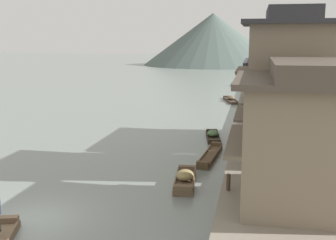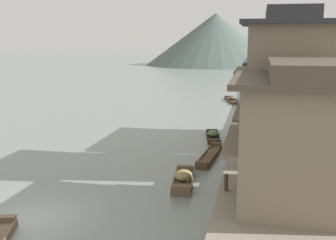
{
  "view_description": "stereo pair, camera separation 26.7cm",
  "coord_description": "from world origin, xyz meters",
  "px_view_note": "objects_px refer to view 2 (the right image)",
  "views": [
    {
      "loc": [
        9.26,
        -15.93,
        7.76
      ],
      "look_at": [
        2.75,
        15.98,
        1.52
      ],
      "focal_mm": 45.63,
      "sensor_mm": 36.0,
      "label": 1
    },
    {
      "loc": [
        9.52,
        -15.88,
        7.76
      ],
      "look_at": [
        2.75,
        15.98,
        1.52
      ],
      "focal_mm": 45.63,
      "sensor_mm": 36.0,
      "label": 2
    }
  ],
  "objects_px": {
    "boat_midriver_drifting": "(238,86)",
    "house_waterfront_second": "(287,86)",
    "mooring_post_dock_mid": "(237,135)",
    "boat_moored_second": "(210,156)",
    "boat_moored_far": "(183,179)",
    "mooring_post_dock_far": "(241,118)",
    "house_waterfront_nearest": "(303,134)",
    "boat_moored_nearest": "(232,99)",
    "boat_moored_third": "(213,136)",
    "mooring_post_dock_near": "(226,182)",
    "house_waterfront_tall": "(283,93)"
  },
  "relations": [
    {
      "from": "boat_moored_nearest",
      "to": "boat_moored_far",
      "type": "distance_m",
      "value": 31.83
    },
    {
      "from": "house_waterfront_tall",
      "to": "mooring_post_dock_far",
      "type": "distance_m",
      "value": 5.36
    },
    {
      "from": "boat_moored_second",
      "to": "boat_midriver_drifting",
      "type": "distance_m",
      "value": 43.48
    },
    {
      "from": "house_waterfront_tall",
      "to": "mooring_post_dock_near",
      "type": "bearing_deg",
      "value": -103.04
    },
    {
      "from": "house_waterfront_tall",
      "to": "mooring_post_dock_near",
      "type": "distance_m",
      "value": 14.2
    },
    {
      "from": "boat_midriver_drifting",
      "to": "house_waterfront_nearest",
      "type": "relative_size",
      "value": 0.56
    },
    {
      "from": "boat_midriver_drifting",
      "to": "house_waterfront_second",
      "type": "relative_size",
      "value": 0.46
    },
    {
      "from": "boat_moored_nearest",
      "to": "mooring_post_dock_mid",
      "type": "height_order",
      "value": "mooring_post_dock_mid"
    },
    {
      "from": "boat_moored_far",
      "to": "house_waterfront_nearest",
      "type": "relative_size",
      "value": 0.53
    },
    {
      "from": "boat_moored_second",
      "to": "mooring_post_dock_mid",
      "type": "height_order",
      "value": "mooring_post_dock_mid"
    },
    {
      "from": "boat_moored_second",
      "to": "boat_moored_far",
      "type": "relative_size",
      "value": 1.43
    },
    {
      "from": "boat_moored_nearest",
      "to": "boat_moored_second",
      "type": "height_order",
      "value": "boat_moored_nearest"
    },
    {
      "from": "boat_moored_second",
      "to": "boat_midriver_drifting",
      "type": "bearing_deg",
      "value": 90.4
    },
    {
      "from": "boat_moored_far",
      "to": "house_waterfront_nearest",
      "type": "height_order",
      "value": "house_waterfront_nearest"
    },
    {
      "from": "boat_moored_nearest",
      "to": "mooring_post_dock_far",
      "type": "height_order",
      "value": "mooring_post_dock_far"
    },
    {
      "from": "boat_midriver_drifting",
      "to": "house_waterfront_second",
      "type": "xyz_separation_m",
      "value": [
        4.9,
        -44.78,
        4.9
      ]
    },
    {
      "from": "boat_moored_far",
      "to": "house_waterfront_nearest",
      "type": "bearing_deg",
      "value": -26.96
    },
    {
      "from": "house_waterfront_second",
      "to": "boat_moored_nearest",
      "type": "bearing_deg",
      "value": 99.74
    },
    {
      "from": "house_waterfront_tall",
      "to": "mooring_post_dock_mid",
      "type": "xyz_separation_m",
      "value": [
        -3.15,
        -3.33,
        -2.61
      ]
    },
    {
      "from": "mooring_post_dock_near",
      "to": "mooring_post_dock_mid",
      "type": "bearing_deg",
      "value": 90.0
    },
    {
      "from": "mooring_post_dock_far",
      "to": "house_waterfront_second",
      "type": "bearing_deg",
      "value": -74.47
    },
    {
      "from": "boat_moored_third",
      "to": "house_waterfront_tall",
      "type": "distance_m",
      "value": 6.23
    },
    {
      "from": "boat_moored_far",
      "to": "house_waterfront_tall",
      "type": "distance_m",
      "value": 13.0
    },
    {
      "from": "mooring_post_dock_mid",
      "to": "boat_moored_second",
      "type": "bearing_deg",
      "value": -123.82
    },
    {
      "from": "house_waterfront_tall",
      "to": "boat_moored_third",
      "type": "bearing_deg",
      "value": -178.74
    },
    {
      "from": "boat_midriver_drifting",
      "to": "mooring_post_dock_far",
      "type": "bearing_deg",
      "value": -86.72
    },
    {
      "from": "mooring_post_dock_near",
      "to": "boat_moored_third",
      "type": "bearing_deg",
      "value": 98.55
    },
    {
      "from": "boat_midriver_drifting",
      "to": "mooring_post_dock_far",
      "type": "relative_size",
      "value": 5.45
    },
    {
      "from": "boat_moored_third",
      "to": "boat_moored_far",
      "type": "distance_m",
      "value": 11.12
    },
    {
      "from": "boat_moored_far",
      "to": "boat_moored_second",
      "type": "bearing_deg",
      "value": 81.61
    },
    {
      "from": "house_waterfront_nearest",
      "to": "mooring_post_dock_mid",
      "type": "relative_size",
      "value": 9.4
    },
    {
      "from": "boat_moored_third",
      "to": "boat_midriver_drifting",
      "type": "bearing_deg",
      "value": 89.9
    },
    {
      "from": "house_waterfront_nearest",
      "to": "mooring_post_dock_far",
      "type": "distance_m",
      "value": 18.09
    },
    {
      "from": "house_waterfront_second",
      "to": "house_waterfront_tall",
      "type": "relative_size",
      "value": 1.07
    },
    {
      "from": "boat_moored_far",
      "to": "mooring_post_dock_far",
      "type": "bearing_deg",
      "value": 80.5
    },
    {
      "from": "mooring_post_dock_mid",
      "to": "mooring_post_dock_near",
      "type": "bearing_deg",
      "value": -90.0
    },
    {
      "from": "boat_moored_nearest",
      "to": "house_waterfront_nearest",
      "type": "bearing_deg",
      "value": -81.65
    },
    {
      "from": "boat_moored_third",
      "to": "house_waterfront_tall",
      "type": "height_order",
      "value": "house_waterfront_tall"
    },
    {
      "from": "mooring_post_dock_far",
      "to": "house_waterfront_nearest",
      "type": "bearing_deg",
      "value": -79.45
    },
    {
      "from": "boat_moored_second",
      "to": "mooring_post_dock_far",
      "type": "distance_m",
      "value": 9.45
    },
    {
      "from": "boat_moored_second",
      "to": "house_waterfront_nearest",
      "type": "distance_m",
      "value": 10.32
    },
    {
      "from": "mooring_post_dock_near",
      "to": "mooring_post_dock_far",
      "type": "height_order",
      "value": "mooring_post_dock_near"
    },
    {
      "from": "boat_moored_third",
      "to": "boat_midriver_drifting",
      "type": "distance_m",
      "value": 37.79
    },
    {
      "from": "boat_moored_second",
      "to": "house_waterfront_tall",
      "type": "distance_m",
      "value": 8.33
    },
    {
      "from": "mooring_post_dock_near",
      "to": "boat_midriver_drifting",
      "type": "bearing_deg",
      "value": 92.19
    },
    {
      "from": "boat_moored_third",
      "to": "mooring_post_dock_far",
      "type": "distance_m",
      "value": 4.19
    },
    {
      "from": "house_waterfront_nearest",
      "to": "boat_moored_nearest",
      "type": "bearing_deg",
      "value": 98.35
    },
    {
      "from": "boat_moored_far",
      "to": "mooring_post_dock_far",
      "type": "distance_m",
      "value": 14.9
    },
    {
      "from": "boat_moored_third",
      "to": "mooring_post_dock_near",
      "type": "distance_m",
      "value": 13.67
    },
    {
      "from": "boat_midriver_drifting",
      "to": "mooring_post_dock_mid",
      "type": "xyz_separation_m",
      "value": [
        1.96,
        -41.01,
        0.97
      ]
    }
  ]
}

